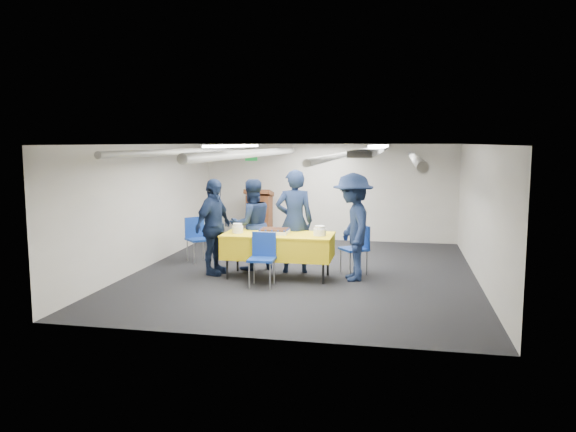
{
  "coord_description": "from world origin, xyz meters",
  "views": [
    {
      "loc": [
        1.65,
        -9.79,
        2.34
      ],
      "look_at": [
        -0.26,
        -0.2,
        1.05
      ],
      "focal_mm": 35.0,
      "sensor_mm": 36.0,
      "label": 1
    }
  ],
  "objects_px": {
    "sailor_d": "(353,227)",
    "sheet_cake": "(274,231)",
    "sailor_a": "(294,221)",
    "sailor_b": "(251,224)",
    "sailor_c": "(213,227)",
    "serving_table": "(278,246)",
    "podium": "(259,215)",
    "chair_right": "(358,244)",
    "chair_left": "(197,235)",
    "chair_near": "(263,253)"
  },
  "relations": [
    {
      "from": "serving_table",
      "to": "sailor_d",
      "type": "xyz_separation_m",
      "value": [
        1.28,
        0.09,
        0.35
      ]
    },
    {
      "from": "chair_left",
      "to": "sailor_b",
      "type": "height_order",
      "value": "sailor_b"
    },
    {
      "from": "sailor_b",
      "to": "serving_table",
      "type": "bearing_deg",
      "value": 105.03
    },
    {
      "from": "chair_left",
      "to": "sailor_d",
      "type": "bearing_deg",
      "value": -16.2
    },
    {
      "from": "chair_right",
      "to": "sailor_b",
      "type": "height_order",
      "value": "sailor_b"
    },
    {
      "from": "sailor_b",
      "to": "sailor_d",
      "type": "height_order",
      "value": "sailor_d"
    },
    {
      "from": "serving_table",
      "to": "chair_near",
      "type": "distance_m",
      "value": 0.6
    },
    {
      "from": "sheet_cake",
      "to": "sailor_a",
      "type": "distance_m",
      "value": 0.53
    },
    {
      "from": "serving_table",
      "to": "podium",
      "type": "xyz_separation_m",
      "value": [
        -1.22,
        3.49,
        0.05
      ]
    },
    {
      "from": "chair_left",
      "to": "sailor_c",
      "type": "distance_m",
      "value": 1.24
    },
    {
      "from": "podium",
      "to": "sailor_d",
      "type": "distance_m",
      "value": 4.23
    },
    {
      "from": "serving_table",
      "to": "sailor_c",
      "type": "xyz_separation_m",
      "value": [
        -1.18,
        0.02,
        0.29
      ]
    },
    {
      "from": "chair_near",
      "to": "sailor_a",
      "type": "xyz_separation_m",
      "value": [
        0.33,
        1.04,
        0.4
      ]
    },
    {
      "from": "chair_near",
      "to": "sailor_b",
      "type": "height_order",
      "value": "sailor_b"
    },
    {
      "from": "sailor_b",
      "to": "sailor_c",
      "type": "xyz_separation_m",
      "value": [
        -0.55,
        -0.52,
        0.02
      ]
    },
    {
      "from": "chair_right",
      "to": "sailor_c",
      "type": "distance_m",
      "value": 2.59
    },
    {
      "from": "sailor_a",
      "to": "sailor_c",
      "type": "distance_m",
      "value": 1.44
    },
    {
      "from": "chair_left",
      "to": "sailor_d",
      "type": "height_order",
      "value": "sailor_d"
    },
    {
      "from": "serving_table",
      "to": "sailor_b",
      "type": "xyz_separation_m",
      "value": [
        -0.62,
        0.54,
        0.28
      ]
    },
    {
      "from": "sailor_b",
      "to": "chair_left",
      "type": "bearing_deg",
      "value": -54.36
    },
    {
      "from": "chair_left",
      "to": "sailor_a",
      "type": "bearing_deg",
      "value": -14.7
    },
    {
      "from": "podium",
      "to": "chair_left",
      "type": "bearing_deg",
      "value": -104.43
    },
    {
      "from": "chair_right",
      "to": "sailor_b",
      "type": "relative_size",
      "value": 0.52
    },
    {
      "from": "chair_right",
      "to": "sailor_d",
      "type": "height_order",
      "value": "sailor_d"
    },
    {
      "from": "sailor_c",
      "to": "chair_left",
      "type": "bearing_deg",
      "value": 49.31
    },
    {
      "from": "chair_near",
      "to": "sailor_b",
      "type": "relative_size",
      "value": 0.52
    },
    {
      "from": "serving_table",
      "to": "sailor_a",
      "type": "relative_size",
      "value": 1.02
    },
    {
      "from": "podium",
      "to": "sailor_b",
      "type": "distance_m",
      "value": 3.02
    },
    {
      "from": "chair_near",
      "to": "sailor_a",
      "type": "height_order",
      "value": "sailor_a"
    },
    {
      "from": "serving_table",
      "to": "sailor_c",
      "type": "relative_size",
      "value": 1.11
    },
    {
      "from": "sailor_a",
      "to": "sailor_b",
      "type": "relative_size",
      "value": 1.11
    },
    {
      "from": "sailor_a",
      "to": "serving_table",
      "type": "bearing_deg",
      "value": 53.61
    },
    {
      "from": "sheet_cake",
      "to": "sailor_b",
      "type": "xyz_separation_m",
      "value": [
        -0.55,
        0.53,
        0.02
      ]
    },
    {
      "from": "chair_near",
      "to": "chair_right",
      "type": "height_order",
      "value": "same"
    },
    {
      "from": "serving_table",
      "to": "sailor_b",
      "type": "distance_m",
      "value": 0.87
    },
    {
      "from": "sailor_a",
      "to": "sailor_d",
      "type": "relative_size",
      "value": 1.02
    },
    {
      "from": "podium",
      "to": "sailor_b",
      "type": "xyz_separation_m",
      "value": [
        0.6,
        -2.95,
        0.22
      ]
    },
    {
      "from": "serving_table",
      "to": "chair_left",
      "type": "bearing_deg",
      "value": 151.71
    },
    {
      "from": "chair_left",
      "to": "sailor_d",
      "type": "distance_m",
      "value": 3.29
    },
    {
      "from": "serving_table",
      "to": "sailor_c",
      "type": "distance_m",
      "value": 1.21
    },
    {
      "from": "chair_left",
      "to": "sailor_a",
      "type": "xyz_separation_m",
      "value": [
        2.06,
        -0.54,
        0.4
      ]
    },
    {
      "from": "sheet_cake",
      "to": "sailor_c",
      "type": "distance_m",
      "value": 1.1
    },
    {
      "from": "sailor_c",
      "to": "sailor_d",
      "type": "xyz_separation_m",
      "value": [
        2.45,
        0.07,
        0.06
      ]
    },
    {
      "from": "sheet_cake",
      "to": "sailor_b",
      "type": "height_order",
      "value": "sailor_b"
    },
    {
      "from": "chair_near",
      "to": "serving_table",
      "type": "bearing_deg",
      "value": 77.13
    },
    {
      "from": "podium",
      "to": "chair_right",
      "type": "bearing_deg",
      "value": -48.87
    },
    {
      "from": "podium",
      "to": "sailor_d",
      "type": "bearing_deg",
      "value": -53.77
    },
    {
      "from": "serving_table",
      "to": "sailor_b",
      "type": "height_order",
      "value": "sailor_b"
    },
    {
      "from": "sailor_d",
      "to": "sheet_cake",
      "type": "bearing_deg",
      "value": -100.38
    },
    {
      "from": "sailor_d",
      "to": "chair_left",
      "type": "bearing_deg",
      "value": -119.75
    }
  ]
}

